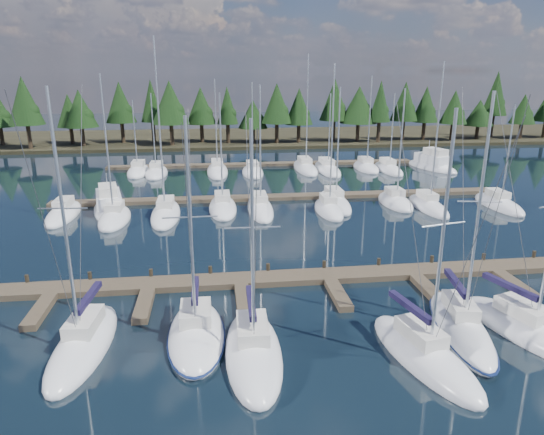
{
  "coord_description": "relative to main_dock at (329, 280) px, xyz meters",
  "views": [
    {
      "loc": [
        -7.58,
        -12.1,
        13.75
      ],
      "look_at": [
        -3.35,
        22.0,
        3.33
      ],
      "focal_mm": 32.0,
      "sensor_mm": 36.0,
      "label": 1
    }
  ],
  "objects": [
    {
      "name": "motor_yacht_right",
      "position": [
        24.41,
        37.33,
        0.33
      ],
      "size": [
        5.8,
        10.36,
        4.93
      ],
      "color": "white",
      "rests_on": "ground"
    },
    {
      "name": "far_shore",
      "position": [
        0.0,
        72.64,
        0.1
      ],
      "size": [
        220.0,
        30.0,
        0.6
      ],
      "primitive_type": "cube",
      "color": "black",
      "rests_on": "ground"
    },
    {
      "name": "back_docks",
      "position": [
        0.0,
        32.23,
        -0.0
      ],
      "size": [
        50.0,
        21.8,
        0.4
      ],
      "color": "brown",
      "rests_on": "ground"
    },
    {
      "name": "back_sailboat_rows",
      "position": [
        -0.04,
        27.6,
        0.06
      ],
      "size": [
        47.18,
        31.9,
        17.52
      ],
      "color": "white",
      "rests_on": "ground"
    },
    {
      "name": "front_sailboat_4",
      "position": [
        5.62,
        -7.2,
        0.09
      ],
      "size": [
        4.03,
        9.21,
        13.67
      ],
      "color": "white",
      "rests_on": "ground"
    },
    {
      "name": "front_sailboat_1",
      "position": [
        -8.77,
        -6.2,
        0.07
      ],
      "size": [
        3.14,
        7.87,
        12.6
      ],
      "color": "white",
      "rests_on": "ground"
    },
    {
      "name": "tree_line",
      "position": [
        -1.4,
        62.79,
        7.24
      ],
      "size": [
        187.42,
        11.43,
        13.87
      ],
      "color": "black",
      "rests_on": "far_shore"
    },
    {
      "name": "front_sailboat_5",
      "position": [
        9.05,
        -7.96,
        0.08
      ],
      "size": [
        5.2,
        9.01,
        13.51
      ],
      "color": "white",
      "rests_on": "ground"
    },
    {
      "name": "ground",
      "position": [
        0.0,
        12.64,
        -0.2
      ],
      "size": [
        260.0,
        260.0,
        0.0
      ],
      "primitive_type": "plane",
      "color": "black",
      "rests_on": "ground"
    },
    {
      "name": "main_dock",
      "position": [
        0.0,
        0.0,
        0.0
      ],
      "size": [
        44.0,
        6.13,
        0.9
      ],
      "color": "brown",
      "rests_on": "ground"
    },
    {
      "name": "front_sailboat_2",
      "position": [
        -5.89,
        -8.21,
        0.08
      ],
      "size": [
        3.02,
        8.67,
        12.64
      ],
      "color": "white",
      "rests_on": "ground"
    },
    {
      "name": "front_sailboat_3",
      "position": [
        2.46,
        -9.58,
        0.09
      ],
      "size": [
        4.28,
        8.63,
        13.09
      ],
      "color": "white",
      "rests_on": "ground"
    },
    {
      "name": "front_sailboat_0",
      "position": [
        -14.49,
        -6.51,
        0.09
      ],
      "size": [
        3.25,
        8.62,
        13.95
      ],
      "color": "white",
      "rests_on": "ground"
    },
    {
      "name": "motor_yacht_left",
      "position": [
        -18.14,
        19.56,
        0.31
      ],
      "size": [
        5.11,
        9.77,
        4.66
      ],
      "color": "white",
      "rests_on": "ground"
    }
  ]
}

